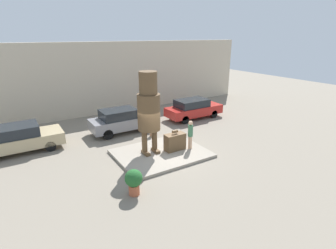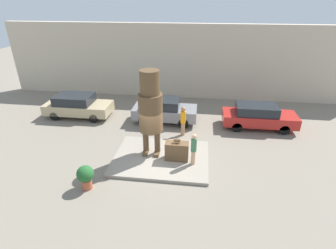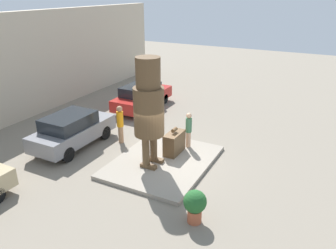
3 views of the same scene
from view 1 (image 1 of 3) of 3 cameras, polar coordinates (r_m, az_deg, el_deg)
The scene contains 11 objects.
ground_plane at distance 14.49m, azimuth -1.48°, elevation -6.59°, with size 60.00×60.00×0.00m, color gray.
pedestal at distance 14.46m, azimuth -1.49°, elevation -6.31°, with size 4.80×3.74×0.16m.
building_backdrop at distance 22.11m, azimuth -14.44°, elevation 9.63°, with size 28.00×0.60×5.74m.
statue_figure at distance 13.55m, azimuth -4.22°, elevation 3.83°, with size 1.19×1.19×4.39m.
giant_suitcase at distance 14.53m, azimuth 1.51°, elevation -3.76°, with size 1.15×0.55×1.17m.
tourist at distance 14.59m, azimuth 4.89°, elevation -1.97°, with size 0.28×0.28×1.64m.
parked_car_tan at distance 16.77m, azimuth -29.78°, elevation -2.60°, with size 4.46×1.89×1.54m.
parked_car_grey at distance 17.72m, azimuth -10.21°, elevation 0.92°, with size 4.13×1.76×1.61m.
parked_car_red at distance 20.52m, azimuth 5.53°, elevation 3.51°, with size 4.50×1.73×1.53m.
planter_pot at distance 10.95m, azimuth -7.48°, elevation -11.95°, with size 0.73×0.73×1.12m.
worker_hivis at distance 16.75m, azimuth -3.67°, elevation 0.70°, with size 0.31×0.31×1.84m.
Camera 1 is at (-6.60, -11.27, 6.27)m, focal length 28.00 mm.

